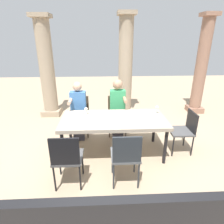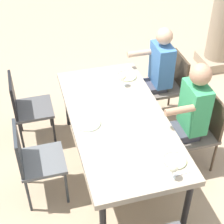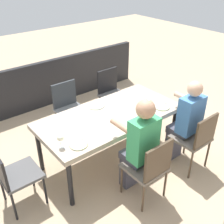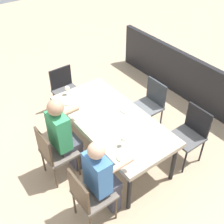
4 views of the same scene
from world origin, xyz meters
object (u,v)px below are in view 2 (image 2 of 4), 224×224
Objects in this scene: plate_2 at (175,161)px; plate_1 at (88,123)px; diner_woman_green at (156,74)px; chair_west_south at (26,106)px; diner_man_white at (188,116)px; chair_mid_north at (201,128)px; plate_0 at (127,76)px; chair_west_north at (170,83)px; dining_table at (118,122)px; wine_glass_0 at (123,77)px; wine_glass_2 at (173,168)px; chair_mid_south at (34,158)px.

plate_1 is at bearing -137.86° from plate_2.
diner_woman_green is 6.16× the size of plate_2.
chair_west_south is 0.68× the size of diner_man_white.
chair_mid_north is 3.91× the size of plate_0.
diner_man_white reaches higher than chair_west_north.
chair_mid_north is at bearing 13.04° from diner_woman_green.
wine_glass_0 reaches higher than dining_table.
plate_2 is 0.22m from wine_glass_2.
wine_glass_0 is (0.22, 1.11, 0.33)m from chair_west_south.
wine_glass_0 is 1.25m from plate_2.
dining_table is 1.02m from diner_woman_green.
chair_mid_north is 1.08m from wine_glass_2.
chair_west_south reaches higher than plate_1.
wine_glass_0 is (0.22, -0.69, 0.34)m from chair_west_north.
diner_man_white reaches higher than chair_mid_south.
chair_mid_north is at bearing 81.60° from dining_table.
chair_west_north is 2.00m from chair_mid_south.
chair_west_north is at bearing 129.81° from dining_table.
chair_mid_north is at bearing 90.87° from diner_man_white.
chair_west_south is at bearing -90.00° from chair_west_north.
chair_mid_north is (0.88, 0.00, -0.01)m from chair_west_north.
diner_man_white is 6.35× the size of plate_2.
diner_woman_green is 0.56m from wine_glass_0.
plate_0 is 1.59m from wine_glass_2.
dining_table is 7.80× the size of plate_1.
chair_west_south reaches higher than plate_0.
chair_west_south is 1.18m from wine_glass_0.
chair_west_north is 3.92× the size of plate_0.
diner_woman_green is 1.27m from plate_1.
diner_woman_green is at bearing 97.66° from plate_0.
diner_man_white is 8.51× the size of wine_glass_0.
chair_mid_south is (0.88, -1.79, 0.01)m from chair_west_north.
plate_2 is (1.24, 0.11, -0.11)m from wine_glass_0.
plate_2 is at bearing 149.17° from wine_glass_2.
chair_mid_north is 1.02m from wine_glass_0.
wine_glass_2 reaches higher than plate_0.
chair_west_south is at bearing -89.89° from diner_woman_green.
wine_glass_2 is (1.63, -0.48, 0.18)m from diner_woman_green.
plate_0 is 1.45× the size of wine_glass_0.
chair_mid_south is at bearing -123.93° from wine_glass_2.
diner_woman_green is 0.97× the size of diner_man_white.
chair_west_south is 5.57× the size of wine_glass_2.
chair_west_south is at bearing -118.72° from diner_man_white.
wine_glass_2 is (0.75, -0.68, 0.36)m from chair_mid_north.
plate_0 is (-0.70, 0.31, 0.07)m from dining_table.
chair_west_south is at bearing -145.61° from wine_glass_2.
chair_mid_south is (0.13, -0.90, -0.15)m from dining_table.
plate_1 is (0.76, 0.58, 0.23)m from chair_west_south.
diner_woman_green reaches higher than chair_west_south.
wine_glass_2 reaches higher than plate_1.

